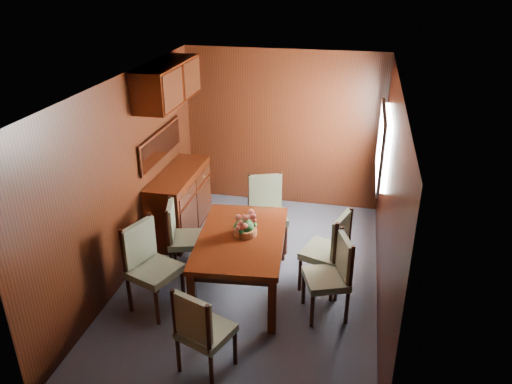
% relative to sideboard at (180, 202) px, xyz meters
% --- Properties ---
extents(ground, '(4.50, 4.50, 0.00)m').
position_rel_sideboard_xyz_m(ground, '(1.25, -1.00, -0.45)').
color(ground, '#393E4E').
rests_on(ground, ground).
extents(room_shell, '(3.06, 4.52, 2.41)m').
position_rel_sideboard_xyz_m(room_shell, '(1.15, -0.67, 1.18)').
color(room_shell, black).
rests_on(room_shell, ground).
extents(sideboard, '(0.48, 1.40, 0.90)m').
position_rel_sideboard_xyz_m(sideboard, '(0.00, 0.00, 0.00)').
color(sideboard, black).
rests_on(sideboard, ground).
extents(dining_table, '(1.10, 1.62, 0.72)m').
position_rel_sideboard_xyz_m(dining_table, '(1.19, -1.21, 0.17)').
color(dining_table, black).
rests_on(dining_table, ground).
extents(chair_left_near, '(0.61, 0.62, 1.03)m').
position_rel_sideboard_xyz_m(chair_left_near, '(0.27, -1.71, 0.12)').
color(chair_left_near, black).
rests_on(chair_left_near, ground).
extents(chair_left_far, '(0.53, 0.54, 0.93)m').
position_rel_sideboard_xyz_m(chair_left_far, '(0.36, -0.98, 0.07)').
color(chair_left_far, black).
rests_on(chair_left_far, ground).
extents(chair_right_near, '(0.57, 0.58, 0.96)m').
position_rel_sideboard_xyz_m(chair_right_near, '(2.24, -1.43, 0.08)').
color(chair_right_near, black).
rests_on(chair_right_near, ground).
extents(chair_right_far, '(0.59, 0.60, 1.01)m').
position_rel_sideboard_xyz_m(chair_right_far, '(2.18, -0.98, 0.11)').
color(chair_right_far, black).
rests_on(chair_right_far, ground).
extents(chair_head, '(0.57, 0.56, 0.94)m').
position_rel_sideboard_xyz_m(chair_head, '(1.13, -2.57, 0.07)').
color(chair_head, black).
rests_on(chair_head, ground).
extents(chair_foot, '(0.61, 0.60, 1.01)m').
position_rel_sideboard_xyz_m(chair_foot, '(1.27, -0.16, 0.11)').
color(chair_foot, black).
rests_on(chair_foot, ground).
extents(flower_centerpiece, '(0.28, 0.28, 0.28)m').
position_rel_sideboard_xyz_m(flower_centerpiece, '(1.22, -1.16, 0.40)').
color(flower_centerpiece, '#A15731').
rests_on(flower_centerpiece, dining_table).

